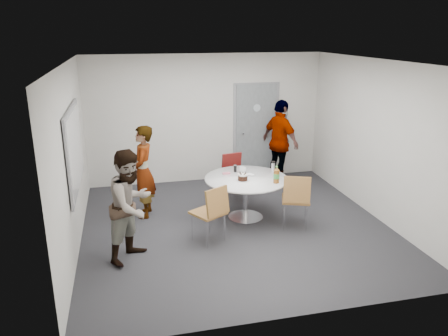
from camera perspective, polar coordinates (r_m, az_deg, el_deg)
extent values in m
plane|color=black|center=(7.41, 1.53, -7.61)|extent=(5.00, 5.00, 0.00)
plane|color=silver|center=(6.72, 1.73, 13.71)|extent=(5.00, 5.00, 0.00)
plane|color=beige|center=(9.32, -2.33, 6.43)|extent=(5.00, 0.00, 5.00)
plane|color=beige|center=(6.77, -19.31, 1.11)|extent=(0.00, 5.00, 5.00)
plane|color=beige|center=(7.94, 19.38, 3.46)|extent=(0.00, 5.00, 5.00)
plane|color=beige|center=(4.70, 9.47, -5.31)|extent=(5.00, 0.00, 5.00)
cube|color=slate|center=(9.62, 4.19, 4.78)|extent=(0.90, 0.05, 2.05)
cube|color=gray|center=(9.64, 4.15, 4.82)|extent=(1.02, 0.04, 2.12)
cylinder|color=#B2BFC6|center=(9.49, 4.32, 7.83)|extent=(0.16, 0.01, 0.16)
cylinder|color=silver|center=(9.48, 2.45, 4.58)|extent=(0.04, 0.14, 0.04)
cube|color=gray|center=(6.93, -18.95, 2.38)|extent=(0.03, 1.90, 1.25)
cube|color=white|center=(6.93, -18.79, 2.39)|extent=(0.01, 1.78, 1.13)
cylinder|color=white|center=(7.47, 2.90, -1.41)|extent=(1.42, 1.42, 0.03)
cylinder|color=silver|center=(7.59, 2.86, -3.97)|extent=(0.09, 0.09, 0.69)
cylinder|color=silver|center=(7.73, 2.82, -6.41)|extent=(0.61, 0.61, 0.02)
cylinder|color=white|center=(7.33, 2.46, -1.63)|extent=(0.22, 0.22, 0.01)
cylinder|color=black|center=(7.31, 2.47, -1.28)|extent=(0.16, 0.16, 0.09)
cylinder|color=white|center=(7.29, 2.47, -0.87)|extent=(0.17, 0.17, 0.02)
cylinder|color=brown|center=(7.23, 6.86, -1.11)|extent=(0.10, 0.10, 0.22)
cylinder|color=#399041|center=(7.23, 6.86, -1.04)|extent=(0.10, 0.10, 0.08)
cone|color=brown|center=(7.19, 6.90, -0.11)|extent=(0.09, 0.09, 0.05)
cylinder|color=#59A44A|center=(7.18, 6.91, 0.15)|extent=(0.04, 0.04, 0.02)
imported|color=white|center=(7.74, 2.46, -0.18)|extent=(0.19, 0.19, 0.11)
cylinder|color=black|center=(7.75, 1.47, -0.07)|extent=(0.05, 0.05, 0.12)
cylinder|color=silver|center=(7.76, 6.43, 0.04)|extent=(0.07, 0.07, 0.18)
cylinder|color=black|center=(7.73, 6.45, 0.77)|extent=(0.07, 0.07, 0.03)
cube|color=#CE677C|center=(7.66, 0.30, -0.69)|extent=(0.14, 0.07, 0.02)
ellipsoid|color=white|center=(7.58, 3.41, -0.87)|extent=(0.19, 0.19, 0.03)
cube|color=olive|center=(6.74, -2.09, -5.85)|extent=(0.61, 0.61, 0.04)
cube|color=olive|center=(6.50, -0.87, -4.43)|extent=(0.41, 0.30, 0.42)
cylinder|color=silver|center=(7.07, -1.95, -6.79)|extent=(0.02, 0.02, 0.47)
cylinder|color=silver|center=(6.86, -4.20, -7.64)|extent=(0.02, 0.02, 0.47)
cylinder|color=silver|center=(6.83, 0.07, -7.69)|extent=(0.02, 0.02, 0.47)
cylinder|color=silver|center=(6.61, -2.19, -8.61)|extent=(0.02, 0.02, 0.47)
cube|color=olive|center=(7.33, 9.36, -4.05)|extent=(0.58, 0.58, 0.04)
cube|color=olive|center=(7.04, 9.51, -2.83)|extent=(0.43, 0.24, 0.43)
cylinder|color=silver|center=(7.60, 10.60, -5.28)|extent=(0.02, 0.02, 0.48)
cylinder|color=silver|center=(7.58, 7.85, -5.18)|extent=(0.02, 0.02, 0.48)
cylinder|color=silver|center=(7.26, 10.75, -6.39)|extent=(0.02, 0.02, 0.48)
cylinder|color=silver|center=(7.25, 7.86, -6.30)|extent=(0.02, 0.02, 0.48)
cube|color=maroon|center=(8.41, 1.52, -1.16)|extent=(0.48, 0.48, 0.03)
cube|color=maroon|center=(8.52, 0.99, 0.70)|extent=(0.41, 0.15, 0.40)
cylinder|color=silver|center=(8.28, 0.90, -3.12)|extent=(0.02, 0.02, 0.45)
cylinder|color=silver|center=(8.41, 3.03, -2.81)|extent=(0.02, 0.02, 0.45)
cylinder|color=silver|center=(8.57, 0.01, -2.38)|extent=(0.02, 0.02, 0.45)
cylinder|color=silver|center=(8.70, 2.08, -2.09)|extent=(0.02, 0.02, 0.45)
imported|color=#A5C6EA|center=(7.67, -10.48, -0.50)|extent=(0.48, 0.65, 1.62)
imported|color=white|center=(6.27, -12.02, -4.80)|extent=(0.98, 1.00, 1.62)
imported|color=black|center=(9.29, 7.37, 3.38)|extent=(0.78, 1.13, 1.78)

